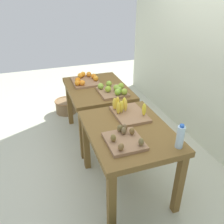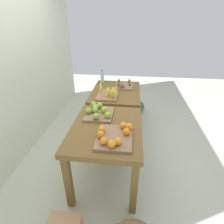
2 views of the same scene
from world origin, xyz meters
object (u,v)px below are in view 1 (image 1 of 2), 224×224
(orange_bin, at_px, (85,80))
(apple_bin, at_px, (113,90))
(display_table_right, at_px, (128,138))
(banana_crate, at_px, (128,111))
(display_table_left, at_px, (98,95))
(water_bottle, at_px, (180,137))
(cardboard_produce_box, at_px, (101,101))
(kiwi_bin, at_px, (124,139))
(wicker_basket, at_px, (66,106))

(orange_bin, xyz_separation_m, apple_bin, (0.48, 0.26, 0.01))
(display_table_right, distance_m, banana_crate, 0.32)
(display_table_right, distance_m, orange_bin, 1.35)
(display_table_left, distance_m, apple_bin, 0.34)
(water_bottle, distance_m, cardboard_produce_box, 2.53)
(banana_crate, bearing_deg, cardboard_produce_box, 173.26)
(kiwi_bin, xyz_separation_m, water_bottle, (0.22, 0.42, 0.08))
(display_table_left, relative_size, kiwi_bin, 2.89)
(display_table_right, bearing_deg, kiwi_bin, -32.95)
(orange_bin, height_order, cardboard_produce_box, orange_bin)
(kiwi_bin, height_order, water_bottle, water_bottle)
(cardboard_produce_box, bearing_deg, wicker_basket, -88.59)
(banana_crate, bearing_deg, apple_bin, 175.56)
(water_bottle, bearing_deg, wicker_basket, -164.79)
(orange_bin, bearing_deg, display_table_right, 4.94)
(display_table_left, bearing_deg, display_table_right, 0.00)
(kiwi_bin, xyz_separation_m, wicker_basket, (-2.17, -0.23, -0.69))
(apple_bin, height_order, water_bottle, water_bottle)
(cardboard_produce_box, bearing_deg, orange_bin, -32.32)
(apple_bin, relative_size, water_bottle, 1.82)
(display_table_left, relative_size, cardboard_produce_box, 2.60)
(banana_crate, xyz_separation_m, kiwi_bin, (0.45, -0.22, -0.01))
(display_table_right, xyz_separation_m, kiwi_bin, (0.19, -0.12, 0.14))
(orange_bin, xyz_separation_m, wicker_basket, (-0.64, -0.23, -0.69))
(banana_crate, bearing_deg, display_table_right, -19.83)
(water_bottle, height_order, cardboard_produce_box, water_bottle)
(cardboard_produce_box, bearing_deg, display_table_right, -8.55)
(kiwi_bin, xyz_separation_m, cardboard_produce_box, (-2.18, 0.42, -0.70))
(display_table_left, distance_m, water_bottle, 1.58)
(banana_crate, xyz_separation_m, wicker_basket, (-1.72, -0.45, -0.70))
(banana_crate, distance_m, kiwi_bin, 0.50)
(orange_bin, distance_m, wicker_basket, 0.97)
(apple_bin, distance_m, cardboard_produce_box, 1.35)
(cardboard_produce_box, bearing_deg, kiwi_bin, -10.93)
(apple_bin, xyz_separation_m, water_bottle, (1.27, 0.16, 0.06))
(wicker_basket, bearing_deg, orange_bin, 20.08)
(wicker_basket, bearing_deg, kiwi_bin, 6.00)
(apple_bin, height_order, cardboard_produce_box, apple_bin)
(display_table_left, bearing_deg, wicker_basket, -157.86)
(display_table_right, bearing_deg, apple_bin, 170.64)
(apple_bin, height_order, wicker_basket, apple_bin)
(display_table_left, relative_size, water_bottle, 4.54)
(display_table_right, relative_size, water_bottle, 4.54)
(kiwi_bin, bearing_deg, cardboard_produce_box, 169.07)
(display_table_right, relative_size, apple_bin, 2.49)
(display_table_right, height_order, orange_bin, orange_bin)
(water_bottle, bearing_deg, display_table_right, -143.87)
(apple_bin, xyz_separation_m, kiwi_bin, (1.05, -0.26, -0.01))
(display_table_right, bearing_deg, orange_bin, -175.06)
(display_table_right, bearing_deg, cardboard_produce_box, 171.45)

